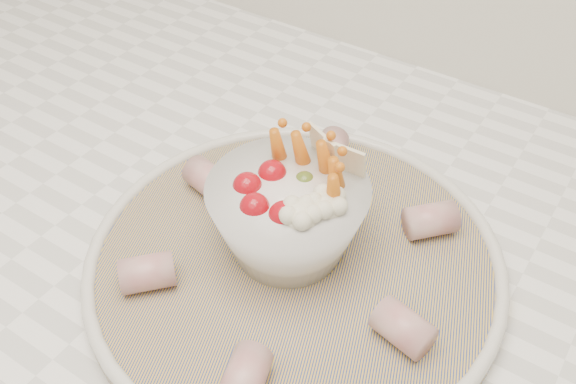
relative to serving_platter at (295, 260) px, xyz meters
The scene contains 3 objects.
serving_platter is the anchor object (origin of this frame).
veggie_bowl 0.05m from the serving_platter, 145.31° to the left, with size 0.14×0.14×0.11m.
cured_meat_rolls 0.02m from the serving_platter, 88.21° to the left, with size 0.28×0.31×0.03m.
Camera 1 is at (0.25, 1.06, 1.36)m, focal length 40.00 mm.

